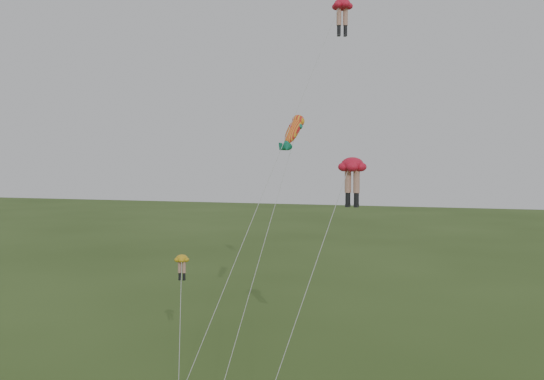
% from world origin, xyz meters
% --- Properties ---
extents(legs_kite_red_high, '(7.25, 15.84, 25.03)m').
position_xyz_m(legs_kite_red_high, '(4.12, 12.97, 24.07)').
color(legs_kite_red_high, red).
rests_on(legs_kite_red_high, ground).
extents(legs_kite_red_mid, '(4.43, 8.43, 13.85)m').
position_xyz_m(legs_kite_red_mid, '(6.52, 4.16, 13.09)').
color(legs_kite_red_mid, red).
rests_on(legs_kite_red_mid, ground).
extents(legs_kite_yellow, '(3.86, 7.95, 7.67)m').
position_xyz_m(legs_kite_yellow, '(-4.41, 5.04, 6.98)').
color(legs_kite_yellow, gold).
rests_on(legs_kite_yellow, ground).
extents(fish_kite, '(2.39, 11.89, 16.97)m').
position_xyz_m(fish_kite, '(1.65, 9.60, 15.61)').
color(fish_kite, '#FFA920').
rests_on(fish_kite, ground).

